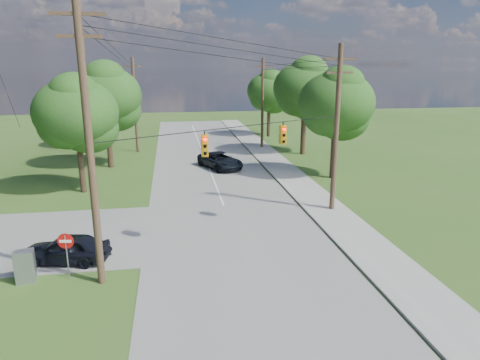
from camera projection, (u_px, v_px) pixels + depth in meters
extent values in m
plane|color=#2F531B|center=(207.00, 279.00, 19.13)|extent=(140.00, 140.00, 0.00)
cube|color=gray|center=(235.00, 234.00, 24.20)|extent=(10.00, 100.00, 0.03)
cube|color=#A39F98|center=(347.00, 226.00, 25.23)|extent=(2.60, 100.00, 0.12)
cylinder|color=brown|center=(90.00, 148.00, 17.24)|extent=(0.32, 0.32, 12.00)
cube|color=brown|center=(77.00, 14.00, 15.90)|extent=(2.00, 0.12, 0.14)
cube|color=brown|center=(79.00, 36.00, 16.11)|extent=(1.70, 0.12, 0.14)
cylinder|color=brown|center=(336.00, 131.00, 26.76)|extent=(0.32, 0.32, 10.50)
cube|color=brown|center=(340.00, 59.00, 25.62)|extent=(2.00, 0.12, 0.14)
cube|color=brown|center=(340.00, 73.00, 25.83)|extent=(1.70, 0.12, 0.14)
cylinder|color=brown|center=(262.00, 104.00, 47.79)|extent=(0.32, 0.32, 10.00)
cube|color=brown|center=(263.00, 66.00, 46.72)|extent=(2.00, 0.12, 0.14)
cylinder|color=brown|center=(135.00, 106.00, 45.64)|extent=(0.32, 0.32, 10.00)
cube|color=brown|center=(133.00, 66.00, 44.57)|extent=(2.00, 0.12, 0.14)
cylinder|color=black|center=(240.00, 41.00, 20.76)|extent=(13.52, 7.63, 1.53)
cylinder|color=black|center=(240.00, 50.00, 20.87)|extent=(13.52, 7.63, 1.53)
cylinder|color=black|center=(240.00, 59.00, 20.97)|extent=(13.52, 7.63, 1.53)
cylinder|color=black|center=(290.00, 64.00, 36.17)|extent=(0.03, 22.00, 0.53)
cylinder|color=black|center=(118.00, 52.00, 30.24)|extent=(0.43, 29.60, 2.03)
cylinder|color=black|center=(290.00, 68.00, 36.28)|extent=(0.03, 22.00, 0.53)
cylinder|color=black|center=(118.00, 58.00, 30.34)|extent=(0.43, 29.60, 2.03)
cylinder|color=black|center=(240.00, 127.00, 21.85)|extent=(13.52, 7.63, 0.04)
cube|color=orange|center=(205.00, 146.00, 20.62)|extent=(0.32, 0.22, 1.05)
sphere|color=#FF0C05|center=(205.00, 139.00, 20.39)|extent=(0.17, 0.17, 0.17)
cube|color=orange|center=(204.00, 145.00, 20.85)|extent=(0.32, 0.22, 1.05)
sphere|color=#FF0C05|center=(204.00, 137.00, 20.89)|extent=(0.17, 0.17, 0.17)
cube|color=orange|center=(283.00, 135.00, 23.79)|extent=(0.32, 0.22, 1.05)
sphere|color=#FF0C05|center=(284.00, 129.00, 23.56)|extent=(0.17, 0.17, 0.17)
cube|color=orange|center=(282.00, 134.00, 24.02)|extent=(0.32, 0.22, 1.05)
sphere|color=#FF0C05|center=(282.00, 128.00, 24.06)|extent=(0.17, 0.17, 0.17)
cylinder|color=#3F2F1F|center=(82.00, 172.00, 31.78)|extent=(0.45, 0.45, 3.15)
ellipsoid|color=#254C16|center=(76.00, 113.00, 30.64)|extent=(6.00, 6.00, 4.92)
cylinder|color=#3F2F1F|center=(110.00, 149.00, 39.51)|extent=(0.50, 0.50, 3.50)
ellipsoid|color=#254C16|center=(105.00, 95.00, 38.24)|extent=(6.40, 6.40, 5.25)
cylinder|color=#3F2F1F|center=(103.00, 133.00, 48.75)|extent=(0.48, 0.47, 3.32)
ellipsoid|color=#254C16|center=(100.00, 92.00, 47.55)|extent=(6.00, 6.00, 4.92)
cylinder|color=#3F2F1F|center=(333.00, 158.00, 35.80)|extent=(0.48, 0.48, 3.32)
ellipsoid|color=#254C16|center=(336.00, 103.00, 34.60)|extent=(6.20, 6.20, 5.08)
cylinder|color=#3F2F1F|center=(303.00, 137.00, 45.36)|extent=(0.52, 0.52, 3.67)
ellipsoid|color=#254C16|center=(305.00, 88.00, 44.03)|extent=(6.60, 6.60, 5.41)
cylinder|color=#3F2F1F|center=(269.00, 124.00, 56.71)|extent=(0.45, 0.45, 3.15)
ellipsoid|color=#254C16|center=(269.00, 91.00, 55.57)|extent=(5.80, 5.80, 4.76)
imported|color=black|center=(66.00, 249.00, 20.51)|extent=(4.28, 2.29, 1.39)
imported|color=black|center=(220.00, 160.00, 39.23)|extent=(4.30, 5.75, 1.45)
cube|color=gray|center=(25.00, 266.00, 18.68)|extent=(0.90, 0.71, 1.47)
cylinder|color=gray|center=(67.00, 257.00, 18.87)|extent=(0.06, 0.06, 2.09)
cylinder|color=#B40D0C|center=(65.00, 241.00, 18.67)|extent=(0.72, 0.13, 0.72)
cube|color=white|center=(65.00, 241.00, 18.64)|extent=(0.52, 0.10, 0.12)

